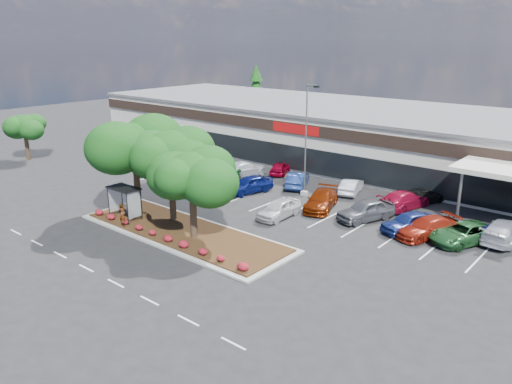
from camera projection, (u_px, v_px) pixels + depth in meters
The scene contains 30 objects.
ground at pixel (159, 258), 33.46m from camera, with size 160.00×160.00×0.00m, color black.
retail_store at pixel (389, 137), 57.29m from camera, with size 80.40×25.20×6.25m.
landscape_island at pixel (184, 232), 37.58m from camera, with size 18.00×6.00×0.26m.
lane_markings at pixel (257, 217), 41.17m from camera, with size 33.12×20.06×0.01m.
shrub_row at pixel (162, 236), 35.93m from camera, with size 17.00×0.80×0.50m, color maroon, non-canonical shape.
bus_shelter at pixel (126, 194), 39.53m from camera, with size 2.75×1.55×2.59m.
island_tree_west at pixel (136, 166), 40.40m from camera, with size 7.20×7.20×7.89m, color #123912, non-canonical shape.
island_tree_mid at pixel (171, 175), 38.85m from camera, with size 6.60×6.60×7.32m, color #123912, non-canonical shape.
island_tree_east at pixel (193, 194), 35.43m from camera, with size 5.80×5.80×6.50m, color #123912, non-canonical shape.
tree_west_far at pixel (26, 137), 59.31m from camera, with size 4.80×4.80×5.61m, color #123912, non-canonical shape.
conifer_north_west at pixel (256, 94), 84.01m from camera, with size 4.40×4.40×10.00m, color #123912.
person_waiting at pixel (123, 215), 38.21m from camera, with size 0.66×0.43×1.80m, color #594C47.
light_pole at pixel (306, 148), 45.28m from camera, with size 1.43×0.50×10.29m.
car_0 at pixel (180, 170), 52.76m from camera, with size 2.28×4.95×1.38m, color #613809.
car_1 at pixel (218, 177), 49.80m from camera, with size 2.80×6.08×1.69m, color #15411E.
car_2 at pixel (249, 184), 47.26m from camera, with size 1.94×4.83×1.64m, color #0B1455.
car_3 at pixel (279, 209), 40.77m from camera, with size 1.81×4.49×1.53m, color silver.
car_4 at pixel (321, 200), 42.86m from camera, with size 2.16×5.30×1.54m, color #631C04.
car_5 at pixel (366, 210), 40.15m from camera, with size 2.02×5.02×1.71m, color #53545A.
car_6 at pixel (427, 228), 36.76m from camera, with size 2.09×5.13×1.49m, color maroon.
car_7 at pixel (409, 222), 37.72m from camera, with size 1.86×4.62×1.57m, color navy.
car_8 at pixel (463, 233), 35.75m from camera, with size 2.42×5.26×1.46m, color #215628.
car_10 at pixel (244, 169), 52.65m from camera, with size 2.29×5.64×1.64m, color silver.
car_11 at pixel (280, 168), 53.75m from camera, with size 1.58×3.94×1.34m, color maroon.
car_12 at pixel (298, 180), 49.03m from camera, with size 1.62×4.65×1.53m, color navy.
car_13 at pixel (351, 186), 47.10m from camera, with size 1.49×4.28×1.41m, color silver.
car_14 at pixel (404, 200), 42.92m from camera, with size 2.21×5.44×1.58m, color maroon.
car_15 at pixel (422, 196), 44.25m from camera, with size 1.89×4.65×1.35m, color black.
car_16 at pixel (505, 231), 36.03m from camera, with size 2.24×5.52×1.60m, color #B3B5C0.
car_17 at pixel (498, 232), 35.95m from camera, with size 1.70×4.23×1.44m, color navy.
Camera 1 is at (24.64, -19.29, 14.23)m, focal length 35.00 mm.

